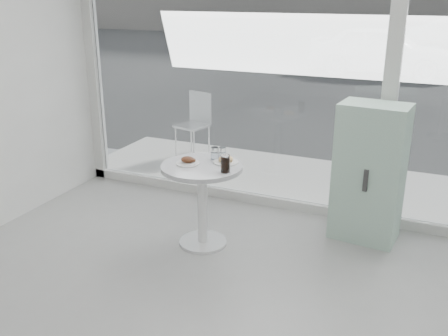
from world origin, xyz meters
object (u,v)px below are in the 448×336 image
at_px(plate_donut, 226,161).
at_px(cola_glass, 225,164).
at_px(water_tumbler_a, 215,154).
at_px(main_table, 202,188).
at_px(patio_chair, 196,120).
at_px(car_white, 382,50).
at_px(plate_fritter, 188,161).
at_px(water_tumbler_b, 222,154).
at_px(mint_cabinet, 369,173).

relative_size(plate_donut, cola_glass, 1.51).
height_order(plate_donut, cola_glass, cola_glass).
height_order(plate_donut, water_tumbler_a, water_tumbler_a).
relative_size(main_table, patio_chair, 0.88).
bearing_deg(patio_chair, main_table, -48.67).
relative_size(car_white, plate_fritter, 18.64).
height_order(car_white, water_tumbler_b, car_white).
xyz_separation_m(car_white, plate_donut, (-0.03, -10.62, 0.13)).
bearing_deg(main_table, plate_fritter, -168.00).
distance_m(mint_cabinet, patio_chair, 2.90).
distance_m(patio_chair, plate_fritter, 2.47).
relative_size(car_white, plate_donut, 17.38).
height_order(patio_chair, water_tumbler_b, patio_chair).
bearing_deg(car_white, plate_fritter, -176.90).
bearing_deg(main_table, patio_chair, 118.18).
distance_m(main_table, plate_donut, 0.32).
height_order(car_white, water_tumbler_a, car_white).
height_order(car_white, plate_donut, car_white).
xyz_separation_m(mint_cabinet, plate_fritter, (-1.45, -0.77, 0.15)).
bearing_deg(mint_cabinet, patio_chair, 155.90).
distance_m(main_table, patio_chair, 2.49).
bearing_deg(plate_donut, patio_chair, 123.19).
bearing_deg(patio_chair, mint_cabinet, -16.97).
bearing_deg(patio_chair, cola_glass, -44.63).
relative_size(patio_chair, car_white, 0.22).
bearing_deg(mint_cabinet, car_white, 102.46).
bearing_deg(plate_donut, mint_cabinet, 27.38).
relative_size(main_table, mint_cabinet, 0.60).
bearing_deg(water_tumbler_b, plate_fritter, -130.63).
bearing_deg(water_tumbler_b, patio_chair, 122.87).
bearing_deg(plate_donut, main_table, -140.58).
height_order(water_tumbler_a, water_tumbler_b, water_tumbler_a).
xyz_separation_m(plate_fritter, plate_donut, (0.29, 0.16, -0.01)).
distance_m(plate_fritter, plate_donut, 0.33).
bearing_deg(main_table, water_tumbler_a, 79.46).
bearing_deg(plate_fritter, cola_glass, -8.74).
xyz_separation_m(water_tumbler_b, cola_glass, (0.16, -0.31, 0.02)).
bearing_deg(plate_fritter, water_tumbler_a, 54.31).
bearing_deg(water_tumbler_a, plate_fritter, -125.69).
xyz_separation_m(main_table, plate_fritter, (-0.12, -0.03, 0.25)).
bearing_deg(mint_cabinet, water_tumbler_a, -150.98).
bearing_deg(car_white, plate_donut, -175.37).
xyz_separation_m(plate_fritter, cola_glass, (0.38, -0.06, 0.05)).
height_order(mint_cabinet, plate_fritter, mint_cabinet).
bearing_deg(plate_fritter, mint_cabinet, 27.84).
relative_size(water_tumbler_b, cola_glass, 0.72).
bearing_deg(water_tumbler_a, plate_donut, -21.38).
bearing_deg(plate_fritter, plate_donut, 29.64).
bearing_deg(cola_glass, main_table, 162.14).
bearing_deg(water_tumbler_a, water_tumbler_b, 30.21).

